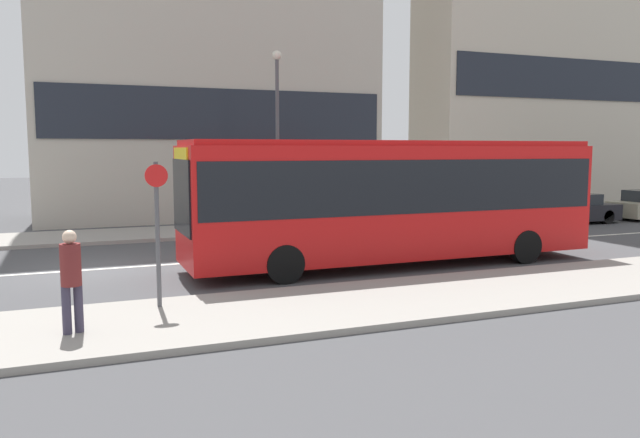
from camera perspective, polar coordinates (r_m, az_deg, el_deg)
ground_plane at (r=17.97m, az=-19.79°, el=-4.36°), size 120.00×120.00×0.00m
sidewalk_near at (r=11.86m, az=-18.67°, el=-9.48°), size 44.00×3.50×0.13m
sidewalk_far at (r=24.13m, az=-20.34°, el=-1.55°), size 44.00×3.50×0.13m
lane_centerline at (r=17.97m, az=-19.79°, el=-4.35°), size 41.80×0.16×0.01m
apartment_block_left_tower at (r=31.27m, az=-10.28°, el=16.25°), size 15.60×6.06×17.28m
city_bus at (r=17.42m, az=6.75°, el=2.25°), size 11.68×2.63×3.47m
parked_car_0 at (r=25.92m, az=13.87°, el=0.41°), size 4.67×1.73×1.28m
parked_car_1 at (r=29.46m, az=22.03°, el=0.84°), size 4.01×1.76×1.30m
pedestrian_near_stop at (r=11.34m, az=-21.81°, el=-4.75°), size 0.34×0.34×1.77m
bus_stop_sign at (r=12.61m, az=-14.65°, el=-0.38°), size 0.44×0.12×2.87m
street_lamp at (r=24.14m, az=-3.92°, el=8.89°), size 0.36×0.36×6.81m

